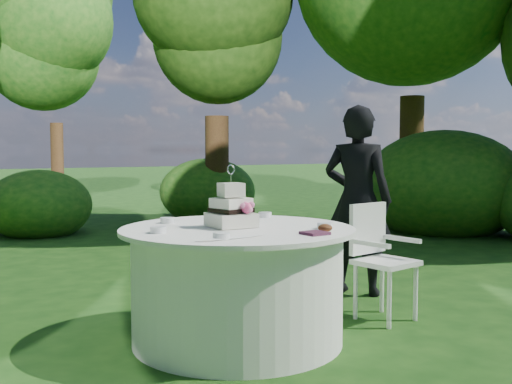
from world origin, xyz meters
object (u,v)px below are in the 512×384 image
Objects in this scene: table at (238,284)px; cake at (231,210)px; chair at (378,251)px; guest at (357,200)px; napkins at (315,233)px.

table is 3.76× the size of cake.
guest is at bearing 57.77° from chair.
chair is at bearing -7.67° from cake.
napkins is 0.71m from table.
cake is 1.28m from chair.
cake is 0.47× the size of chair.
cake reaches higher than napkins.
guest is 1.71m from cake.
cake is (-1.64, -0.51, 0.05)m from guest.
chair is (0.98, 0.42, -0.26)m from napkins.
napkins is 1.10m from chair.
chair is at bearing 117.93° from guest.
napkins is at bearing -67.95° from cake.
chair is (1.19, -0.14, 0.13)m from table.
guest is 1.91× the size of chair.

